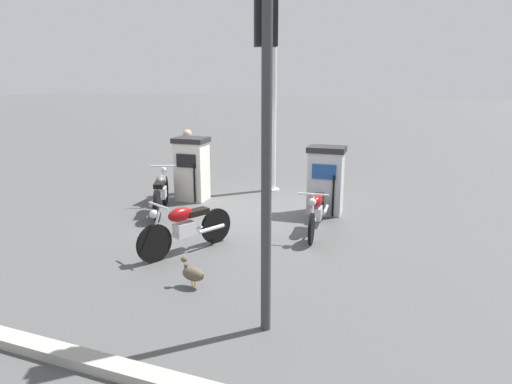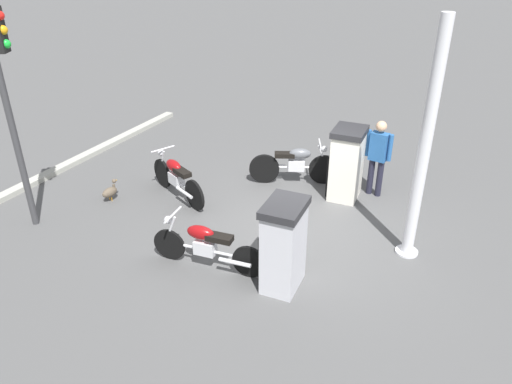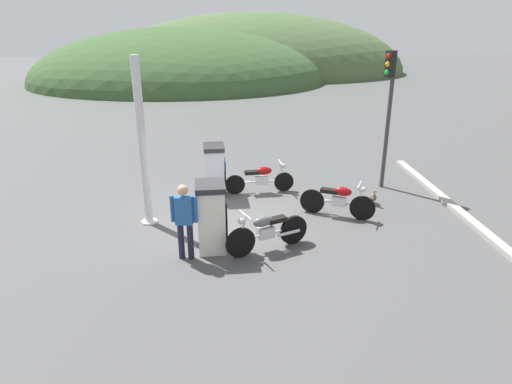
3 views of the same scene
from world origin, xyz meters
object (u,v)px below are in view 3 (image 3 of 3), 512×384
fuel_pump_far (215,170)px  attendant_person (184,217)px  wandering_duck (373,197)px  roadside_traffic_light (389,97)px  motorcycle_near_pump (267,231)px  motorcycle_extra (338,199)px  canopy_support_pole (143,147)px  motorcycle_far_pump (261,178)px  fuel_pump_near (211,216)px

fuel_pump_far → attendant_person: 3.76m
wandering_duck → attendant_person: bearing=-150.9°
roadside_traffic_light → attendant_person: bearing=-143.7°
motorcycle_near_pump → wandering_duck: 4.05m
motorcycle_extra → canopy_support_pole: canopy_support_pole is taller
motorcycle_extra → wandering_duck: size_ratio=4.01×
motorcycle_far_pump → roadside_traffic_light: 4.32m
fuel_pump_near → canopy_support_pole: 2.52m
attendant_person → wandering_duck: bearing=29.1°
fuel_pump_far → motorcycle_near_pump: size_ratio=0.81×
motorcycle_near_pump → canopy_support_pole: bearing=149.4°
motorcycle_near_pump → motorcycle_extra: motorcycle_near_pump is taller
fuel_pump_near → motorcycle_near_pump: (1.20, -0.15, -0.32)m
motorcycle_far_pump → wandering_duck: size_ratio=4.55×
fuel_pump_near → roadside_traffic_light: (5.02, 3.69, 1.94)m
motorcycle_extra → canopy_support_pole: 5.05m
attendant_person → roadside_traffic_light: size_ratio=0.42×
attendant_person → wandering_duck: (4.92, 2.74, -0.74)m
fuel_pump_near → wandering_duck: (4.38, 2.35, -0.57)m
fuel_pump_near → fuel_pump_far: bearing=90.0°
wandering_duck → canopy_support_pole: canopy_support_pole is taller
fuel_pump_far → attendant_person: attendant_person is taller
attendant_person → canopy_support_pole: (-1.09, 1.92, 1.00)m
wandering_duck → canopy_support_pole: 6.31m
fuel_pump_near → attendant_person: bearing=-144.2°
motorcycle_extra → roadside_traffic_light: roadside_traffic_light is taller
fuel_pump_near → motorcycle_far_pump: bearing=68.8°
canopy_support_pole → fuel_pump_near: bearing=-43.1°
fuel_pump_far → wandering_duck: 4.52m
roadside_traffic_light → wandering_duck: bearing=-115.5°
motorcycle_extra → wandering_duck: 1.43m
motorcycle_far_pump → motorcycle_extra: (1.86, -1.87, 0.01)m
fuel_pump_far → canopy_support_pole: canopy_support_pole is taller
fuel_pump_near → canopy_support_pole: size_ratio=0.38×
motorcycle_far_pump → roadside_traffic_light: bearing=3.7°
motorcycle_extra → attendant_person: 4.26m
motorcycle_near_pump → motorcycle_extra: size_ratio=1.04×
motorcycle_near_pump → motorcycle_extra: bearing=40.8°
motorcycle_extra → attendant_person: (-3.74, -1.97, 0.48)m
fuel_pump_far → canopy_support_pole: size_ratio=0.37×
fuel_pump_far → fuel_pump_near: bearing=-90.0°
motorcycle_extra → motorcycle_far_pump: bearing=134.8°
wandering_duck → fuel_pump_near: bearing=-151.8°
canopy_support_pole → motorcycle_far_pump: bearing=33.0°
fuel_pump_near → motorcycle_near_pump: 1.25m
roadside_traffic_light → fuel_pump_far: bearing=-175.9°
fuel_pump_near → motorcycle_near_pump: bearing=-7.0°
roadside_traffic_light → canopy_support_pole: size_ratio=0.99×
motorcycle_near_pump → motorcycle_far_pump: bearing=87.7°
motorcycle_far_pump → attendant_person: 4.31m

